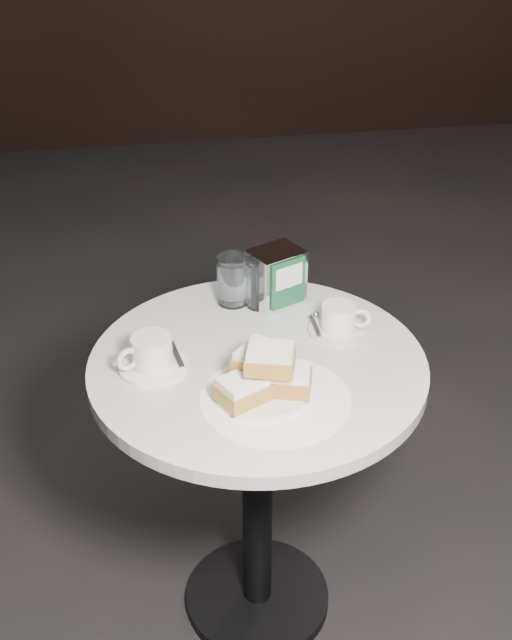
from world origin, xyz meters
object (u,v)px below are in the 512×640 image
object	(u,v)px
water_glass_left	(233,281)
cafe_table	(258,434)
coffee_cup_right	(339,321)
beignet_plate	(264,377)
coffee_cup_left	(151,355)
napkin_dispenser	(276,277)
water_glass_right	(262,282)

from	to	relation	value
water_glass_left	cafe_table	bearing A→B (deg)	-86.12
cafe_table	coffee_cup_right	distance (m)	0.31
beignet_plate	coffee_cup_right	distance (m)	0.28
coffee_cup_left	napkin_dispenser	world-z (taller)	napkin_dispenser
cafe_table	coffee_cup_left	distance (m)	0.32
coffee_cup_right	water_glass_right	bearing A→B (deg)	149.86
water_glass_right	napkin_dispenser	bearing A→B (deg)	3.34
beignet_plate	water_glass_left	distance (m)	0.36
beignet_plate	napkin_dispenser	xyz separation A→B (m)	(0.09, 0.34, 0.02)
coffee_cup_right	water_glass_right	world-z (taller)	water_glass_right
beignet_plate	coffee_cup_left	xyz separation A→B (m)	(-0.21, 0.13, -0.01)
coffee_cup_right	napkin_dispenser	size ratio (longest dim) A/B	1.11
beignet_plate	water_glass_right	distance (m)	0.35
water_glass_right	napkin_dispenser	world-z (taller)	napkin_dispenser
water_glass_left	water_glass_right	size ratio (longest dim) A/B	0.96
coffee_cup_right	napkin_dispenser	xyz separation A→B (m)	(-0.11, 0.15, 0.04)
water_glass_right	coffee_cup_left	bearing A→B (deg)	-140.75
cafe_table	water_glass_right	bearing A→B (deg)	77.97
coffee_cup_right	water_glass_right	size ratio (longest dim) A/B	1.30
cafe_table	napkin_dispenser	world-z (taller)	napkin_dispenser
water_glass_left	water_glass_right	bearing A→B (deg)	-17.92
cafe_table	coffee_cup_right	world-z (taller)	coffee_cup_right
cafe_table	napkin_dispenser	size ratio (longest dim) A/B	5.29
beignet_plate	coffee_cup_left	distance (m)	0.24
coffee_cup_right	water_glass_left	world-z (taller)	water_glass_left
coffee_cup_right	water_glass_left	distance (m)	0.27
cafe_table	water_glass_left	xyz separation A→B (m)	(-0.02, 0.24, 0.25)
cafe_table	napkin_dispenser	bearing A→B (deg)	70.20
coffee_cup_left	beignet_plate	bearing A→B (deg)	-55.70
water_glass_left	coffee_cup_right	bearing A→B (deg)	-38.63
coffee_cup_left	water_glass_left	bearing A→B (deg)	25.69
coffee_cup_left	napkin_dispenser	distance (m)	0.37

